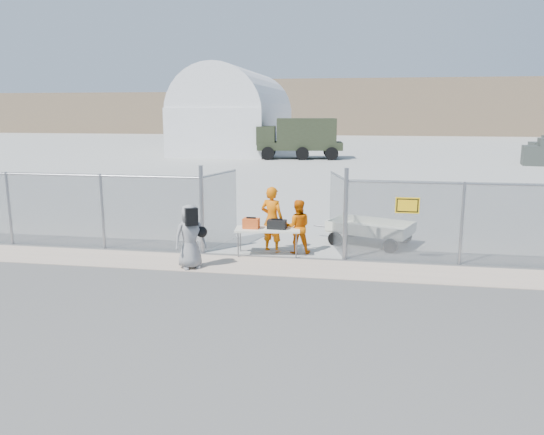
% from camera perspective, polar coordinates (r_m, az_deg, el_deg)
% --- Properties ---
extents(ground, '(160.00, 160.00, 0.00)m').
position_cam_1_polar(ground, '(12.93, -1.50, -6.53)').
color(ground, '#3F3F3F').
extents(tarmac_inside, '(160.00, 80.00, 0.01)m').
position_cam_1_polar(tarmac_inside, '(54.26, 7.18, 7.16)').
color(tarmac_inside, '#A5A69F').
rests_on(tarmac_inside, ground).
extents(dirt_strip, '(44.00, 1.60, 0.01)m').
position_cam_1_polar(dirt_strip, '(13.87, -0.70, -5.24)').
color(dirt_strip, '#C4AC93').
rests_on(dirt_strip, ground).
extents(distant_hills, '(140.00, 6.00, 9.00)m').
position_cam_1_polar(distant_hills, '(90.10, 11.58, 11.55)').
color(distant_hills, '#7F684F').
rests_on(distant_hills, ground).
extents(chain_link_fence, '(40.00, 0.20, 2.20)m').
position_cam_1_polar(chain_link_fence, '(14.55, 0.00, 0.00)').
color(chain_link_fence, gray).
rests_on(chain_link_fence, ground).
extents(quonset_hangar, '(9.00, 18.00, 8.00)m').
position_cam_1_polar(quonset_hangar, '(53.52, -3.79, 11.44)').
color(quonset_hangar, white).
rests_on(quonset_hangar, ground).
extents(folding_table, '(1.87, 0.97, 0.76)m').
position_cam_1_polar(folding_table, '(14.84, -0.48, -2.63)').
color(folding_table, white).
rests_on(folding_table, ground).
extents(orange_bag, '(0.45, 0.30, 0.28)m').
position_cam_1_polar(orange_bag, '(14.76, -2.26, -0.63)').
color(orange_bag, '#ED591E').
rests_on(orange_bag, folding_table).
extents(black_duffel, '(0.53, 0.33, 0.25)m').
position_cam_1_polar(black_duffel, '(14.69, 0.52, -0.75)').
color(black_duffel, black).
rests_on(black_duffel, folding_table).
extents(security_worker_left, '(0.80, 0.64, 1.89)m').
position_cam_1_polar(security_worker_left, '(15.06, -0.00, -0.21)').
color(security_worker_left, orange).
rests_on(security_worker_left, ground).
extents(security_worker_right, '(0.83, 0.69, 1.54)m').
position_cam_1_polar(security_worker_right, '(14.97, 2.78, -0.99)').
color(security_worker_right, orange).
rests_on(security_worker_right, ground).
extents(visitor, '(0.97, 0.89, 1.67)m').
position_cam_1_polar(visitor, '(13.65, -8.81, -2.06)').
color(visitor, gray).
rests_on(visitor, ground).
extents(utility_trailer, '(3.51, 2.62, 0.76)m').
position_cam_1_polar(utility_trailer, '(16.29, 10.53, -1.55)').
color(utility_trailer, white).
rests_on(utility_trailer, ground).
extents(military_truck, '(7.29, 3.46, 3.35)m').
position_cam_1_polar(military_truck, '(44.69, 3.00, 8.47)').
color(military_truck, '#2A311E').
rests_on(military_truck, ground).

